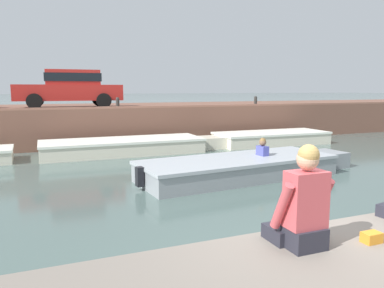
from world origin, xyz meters
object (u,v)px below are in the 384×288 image
(boat_moored_central_cream, at_px, (131,146))
(person_seated_left, at_px, (302,207))
(car_left_inner_red, at_px, (70,87))
(mooring_bollard_mid, at_px, (118,102))
(mooring_bollard_east, at_px, (256,100))
(motorboat_passing, at_px, (246,167))
(boat_moored_east_cream, at_px, (266,138))

(boat_moored_central_cream, xyz_separation_m, person_seated_left, (-0.87, -10.64, 0.98))
(car_left_inner_red, bearing_deg, boat_moored_central_cream, -60.96)
(boat_moored_central_cream, height_order, mooring_bollard_mid, mooring_bollard_mid)
(boat_moored_central_cream, bearing_deg, mooring_bollard_mid, 92.91)
(mooring_bollard_east, bearing_deg, person_seated_left, -120.14)
(motorboat_passing, height_order, car_left_inner_red, car_left_inner_red)
(car_left_inner_red, bearing_deg, motorboat_passing, -64.93)
(motorboat_passing, distance_m, mooring_bollard_mid, 7.12)
(car_left_inner_red, relative_size, mooring_bollard_mid, 9.65)
(car_left_inner_red, bearing_deg, mooring_bollard_east, -9.71)
(motorboat_passing, relative_size, person_seated_left, 6.74)
(motorboat_passing, xyz_separation_m, mooring_bollard_mid, (-2.07, 6.64, 1.53))
(mooring_bollard_mid, height_order, person_seated_left, mooring_bollard_mid)
(motorboat_passing, bearing_deg, car_left_inner_red, 115.07)
(boat_moored_east_cream, distance_m, mooring_bollard_mid, 6.36)
(boat_moored_central_cream, relative_size, boat_moored_east_cream, 1.19)
(boat_moored_east_cream, height_order, mooring_bollard_mid, mooring_bollard_mid)
(boat_moored_east_cream, bearing_deg, boat_moored_central_cream, 179.91)
(boat_moored_central_cream, distance_m, car_left_inner_red, 4.24)
(boat_moored_east_cream, height_order, person_seated_left, person_seated_left)
(mooring_bollard_mid, height_order, mooring_bollard_east, same)
(motorboat_passing, distance_m, mooring_bollard_east, 8.09)
(boat_moored_central_cream, xyz_separation_m, car_left_inner_red, (-1.77, 3.19, 2.14))
(mooring_bollard_mid, bearing_deg, mooring_bollard_east, 0.00)
(motorboat_passing, bearing_deg, mooring_bollard_mid, 107.35)
(motorboat_passing, xyz_separation_m, car_left_inner_red, (-3.76, 8.03, 2.14))
(motorboat_passing, distance_m, car_left_inner_red, 9.12)
(motorboat_passing, bearing_deg, boat_moored_central_cream, 112.29)
(boat_moored_central_cream, distance_m, mooring_bollard_east, 6.78)
(boat_moored_central_cream, xyz_separation_m, mooring_bollard_east, (6.35, 1.80, 1.53))
(boat_moored_east_cream, xyz_separation_m, car_left_inner_red, (-7.58, 3.20, 2.14))
(car_left_inner_red, height_order, mooring_bollard_east, car_left_inner_red)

